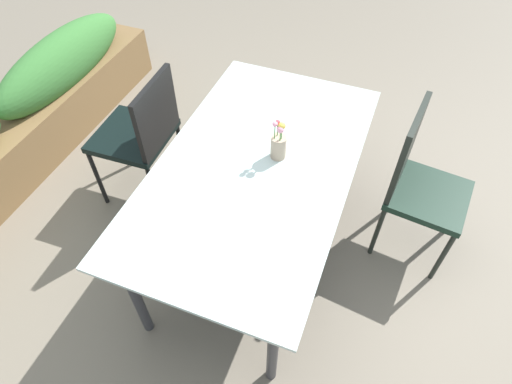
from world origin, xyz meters
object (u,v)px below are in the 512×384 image
dining_table (256,172)px  chair_far_side (142,132)px  chair_near_right (419,180)px  flower_vase (279,144)px  planter_box (9,135)px

dining_table → chair_far_side: size_ratio=1.81×
chair_near_right → flower_vase: 0.82m
dining_table → chair_near_right: (0.38, -0.80, -0.13)m
chair_far_side → planter_box: (-0.15, 0.98, -0.21)m
dining_table → chair_far_side: 0.84m
chair_near_right → flower_vase: bearing=-61.5°
flower_vase → chair_near_right: bearing=-68.3°
chair_far_side → chair_near_right: bearing=-85.2°
chair_far_side → planter_box: 1.02m
planter_box → dining_table: bearing=-90.8°
dining_table → chair_near_right: size_ratio=1.73×
chair_near_right → chair_far_side: bearing=-76.1°
flower_vase → planter_box: size_ratio=0.08×
dining_table → chair_far_side: (0.18, 0.81, -0.13)m
dining_table → chair_near_right: bearing=-64.6°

